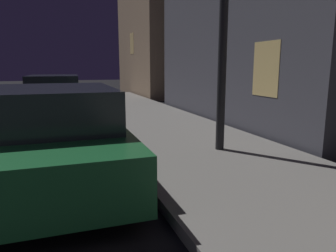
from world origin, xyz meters
The scene contains 2 objects.
car_green centered at (2.85, 3.69, 0.71)m, with size 2.16×4.49×1.43m.
car_black centered at (2.85, 9.99, 0.71)m, with size 2.17×4.51×1.43m.
Camera 1 is at (2.91, -1.22, 1.72)m, focal length 33.67 mm.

